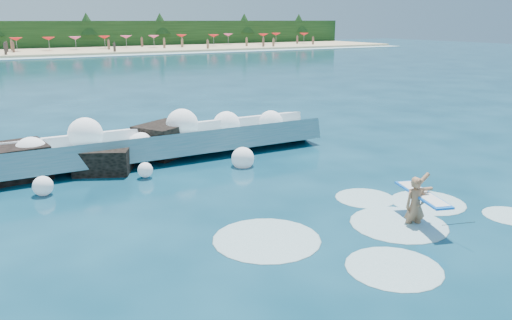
{
  "coord_description": "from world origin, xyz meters",
  "views": [
    {
      "loc": [
        -5.47,
        -10.41,
        5.22
      ],
      "look_at": [
        1.5,
        2.0,
        1.2
      ],
      "focal_mm": 35.0,
      "sensor_mm": 36.0,
      "label": 1
    }
  ],
  "objects": [
    {
      "name": "ground",
      "position": [
        0.0,
        0.0,
        0.0
      ],
      "size": [
        200.0,
        200.0,
        0.0
      ],
      "primitive_type": "plane",
      "color": "#072C3F",
      "rests_on": "ground"
    },
    {
      "name": "beach",
      "position": [
        0.0,
        78.0,
        0.2
      ],
      "size": [
        140.0,
        20.0,
        0.4
      ],
      "primitive_type": "cube",
      "color": "tan",
      "rests_on": "ground"
    },
    {
      "name": "rock_cluster",
      "position": [
        -2.26,
        7.77,
        0.46
      ],
      "size": [
        8.37,
        3.49,
        1.45
      ],
      "color": "black",
      "rests_on": "ground"
    },
    {
      "name": "breaking_wave",
      "position": [
        -1.42,
        7.95,
        0.52
      ],
      "size": [
        17.24,
        2.72,
        1.49
      ],
      "color": "teal",
      "rests_on": "ground"
    },
    {
      "name": "beach_umbrellas",
      "position": [
        0.21,
        79.9,
        2.25
      ],
      "size": [
        111.94,
        6.09,
        0.5
      ],
      "color": "#EE467E",
      "rests_on": "ground"
    },
    {
      "name": "surfer_with_board",
      "position": [
        4.17,
        -1.83,
        0.58
      ],
      "size": [
        1.18,
        2.81,
        1.58
      ],
      "color": "#A6704D",
      "rests_on": "ground"
    },
    {
      "name": "surf_foam",
      "position": [
        2.99,
        -1.34,
        0.0
      ],
      "size": [
        8.74,
        5.68,
        0.14
      ],
      "color": "silver",
      "rests_on": "ground"
    },
    {
      "name": "treeline",
      "position": [
        0.0,
        88.0,
        2.5
      ],
      "size": [
        140.0,
        4.0,
        5.0
      ],
      "primitive_type": "cube",
      "color": "black",
      "rests_on": "ground"
    },
    {
      "name": "wet_band",
      "position": [
        0.0,
        67.0,
        0.04
      ],
      "size": [
        140.0,
        5.0,
        0.08
      ],
      "primitive_type": "cube",
      "color": "silver",
      "rests_on": "ground"
    },
    {
      "name": "wave_spray",
      "position": [
        -1.46,
        7.76,
        0.97
      ],
      "size": [
        15.24,
        4.16,
        2.06
      ],
      "color": "white",
      "rests_on": "ground"
    }
  ]
}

